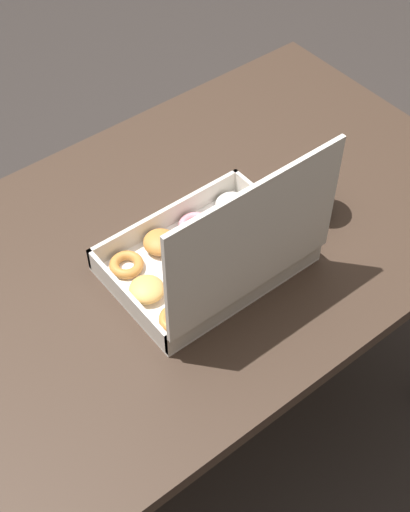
{
  "coord_description": "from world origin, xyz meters",
  "views": [
    {
      "loc": [
        0.55,
        0.71,
        1.71
      ],
      "look_at": [
        0.04,
        0.07,
        0.77
      ],
      "focal_mm": 50.0,
      "sensor_mm": 36.0,
      "label": 1
    }
  ],
  "objects": [
    {
      "name": "dining_table",
      "position": [
        0.0,
        0.0,
        0.63
      ],
      "size": [
        1.13,
        0.72,
        0.75
      ],
      "color": "#38281E",
      "rests_on": "ground_plane"
    },
    {
      "name": "donut_box",
      "position": [
        0.05,
        0.1,
        0.8
      ],
      "size": [
        0.33,
        0.24,
        0.29
      ],
      "color": "white",
      "rests_on": "dining_table"
    },
    {
      "name": "coffee_mug",
      "position": [
        -0.2,
        0.09,
        0.8
      ],
      "size": [
        0.08,
        0.08,
        0.1
      ],
      "color": "#232328",
      "rests_on": "dining_table"
    },
    {
      "name": "ground_plane",
      "position": [
        0.0,
        0.0,
        0.0
      ],
      "size": [
        8.0,
        8.0,
        0.0
      ],
      "primitive_type": "plane",
      "color": "#2D2826"
    }
  ]
}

